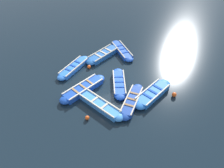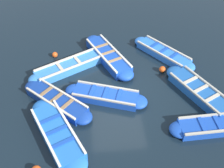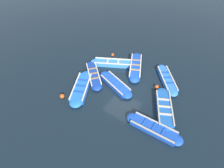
% 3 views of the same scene
% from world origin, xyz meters
% --- Properties ---
extents(ground_plane, '(120.00, 120.00, 0.00)m').
position_xyz_m(ground_plane, '(0.00, 0.00, 0.00)').
color(ground_plane, black).
extents(boat_outer_left, '(1.80, 3.46, 0.38)m').
position_xyz_m(boat_outer_left, '(-0.36, 0.56, 0.16)').
color(boat_outer_left, '#1947B7').
rests_on(boat_outer_left, ground).
extents(boat_outer_right, '(3.65, 2.42, 0.43)m').
position_xyz_m(boat_outer_right, '(-0.50, -3.29, 0.19)').
color(boat_outer_right, '#1E59AD').
rests_on(boat_outer_right, ground).
extents(boat_mid_row, '(2.41, 3.70, 0.43)m').
position_xyz_m(boat_mid_row, '(1.59, 2.07, 0.19)').
color(boat_mid_row, '#3884E0').
rests_on(boat_mid_row, ground).
extents(boat_near_quay, '(2.85, 3.05, 0.40)m').
position_xyz_m(boat_near_quay, '(-0.47, 2.49, 0.17)').
color(boat_near_quay, navy).
rests_on(boat_near_quay, ground).
extents(boat_inner_gap, '(3.66, 2.40, 0.43)m').
position_xyz_m(boat_inner_gap, '(-2.06, 2.37, 0.19)').
color(boat_inner_gap, blue).
rests_on(boat_inner_gap, ground).
extents(boat_stern_in, '(3.17, 2.73, 0.39)m').
position_xyz_m(boat_stern_in, '(2.24, -2.40, 0.17)').
color(boat_stern_in, blue).
rests_on(boat_stern_in, ground).
extents(boat_broadside, '(0.89, 3.51, 0.38)m').
position_xyz_m(boat_broadside, '(-2.20, -3.32, 0.16)').
color(boat_broadside, '#1947B7').
rests_on(boat_broadside, ground).
extents(boat_end_of_row, '(3.78, 2.31, 0.46)m').
position_xyz_m(boat_end_of_row, '(2.20, 0.26, 0.20)').
color(boat_end_of_row, '#1947B7').
rests_on(boat_end_of_row, ground).
extents(buoy_orange_near, '(0.29, 0.29, 0.29)m').
position_xyz_m(buoy_orange_near, '(1.09, -2.10, 0.14)').
color(buoy_orange_near, '#E05119').
rests_on(buoy_orange_near, ground).
extents(buoy_yellow_far, '(0.32, 0.32, 0.32)m').
position_xyz_m(buoy_yellow_far, '(-3.40, 2.95, 0.16)').
color(buoy_yellow_far, '#E05119').
rests_on(buoy_yellow_far, ground).
extents(buoy_white_drifting, '(0.26, 0.26, 0.26)m').
position_xyz_m(buoy_white_drifting, '(2.63, 2.79, 0.13)').
color(buoy_white_drifting, '#E05119').
rests_on(buoy_white_drifting, ground).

